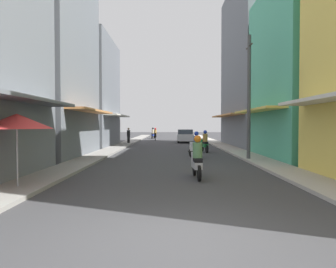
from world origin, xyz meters
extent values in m
plane|color=#38383A|center=(0.00, 22.16, 0.00)|extent=(115.08, 115.08, 0.00)
cube|color=gray|center=(-4.63, 22.16, 0.06)|extent=(1.52, 60.31, 0.12)
cube|color=#ADA89E|center=(4.63, 22.16, 0.06)|extent=(1.52, 60.31, 0.12)
cube|color=slate|center=(-4.89, 4.09, 2.80)|extent=(1.10, 9.15, 0.12)
cube|color=slate|center=(-8.39, 14.03, 7.53)|extent=(6.00, 8.28, 15.06)
cube|color=#D88C4C|center=(-4.89, 14.03, 2.80)|extent=(1.10, 7.45, 0.12)
cube|color=slate|center=(-8.39, 23.47, 4.84)|extent=(6.00, 8.81, 9.68)
cube|color=silver|center=(-4.89, 23.47, 2.80)|extent=(1.10, 7.93, 0.12)
cube|color=#4CB28C|center=(8.39, 13.17, 4.99)|extent=(6.00, 8.05, 9.97)
cube|color=#EFD159|center=(4.89, 13.17, 2.80)|extent=(1.10, 7.24, 0.12)
cube|color=slate|center=(8.39, 23.44, 7.30)|extent=(6.00, 11.80, 14.61)
cube|color=#D88C4C|center=(4.89, 23.44, 2.80)|extent=(1.10, 10.62, 0.12)
cylinder|color=black|center=(2.19, 17.84, 0.28)|extent=(0.17, 0.57, 0.56)
cylinder|color=black|center=(2.39, 16.60, 0.28)|extent=(0.17, 0.57, 0.56)
cube|color=#197233|center=(2.30, 17.17, 0.50)|extent=(0.44, 1.03, 0.24)
cube|color=black|center=(2.33, 16.97, 0.70)|extent=(0.37, 0.60, 0.14)
cylinder|color=#197233|center=(2.21, 17.71, 0.70)|extent=(0.28, 0.28, 0.45)
cylinder|color=black|center=(2.21, 17.71, 0.95)|extent=(0.55, 0.12, 0.03)
cylinder|color=#BF8C3F|center=(2.32, 17.02, 1.05)|extent=(0.34, 0.34, 0.55)
sphere|color=#1E38B7|center=(2.32, 17.02, 1.45)|extent=(0.26, 0.26, 0.26)
cylinder|color=black|center=(-2.42, 39.66, 0.28)|extent=(0.18, 0.57, 0.56)
cylinder|color=black|center=(-2.65, 38.43, 0.28)|extent=(0.18, 0.57, 0.56)
cube|color=#1E38B7|center=(-2.54, 39.00, 0.50)|extent=(0.46, 1.03, 0.24)
cube|color=black|center=(-2.58, 38.80, 0.70)|extent=(0.38, 0.60, 0.14)
cylinder|color=#1E38B7|center=(-2.44, 39.54, 0.70)|extent=(0.28, 0.28, 0.45)
cylinder|color=black|center=(-2.44, 39.54, 0.95)|extent=(0.55, 0.13, 0.03)
cylinder|color=beige|center=(-2.57, 38.85, 1.05)|extent=(0.34, 0.34, 0.55)
sphere|color=black|center=(-2.57, 38.85, 1.45)|extent=(0.26, 0.26, 0.26)
cylinder|color=black|center=(1.12, 13.85, 0.28)|extent=(0.25, 0.56, 0.56)
cylinder|color=black|center=(1.52, 12.66, 0.28)|extent=(0.25, 0.56, 0.56)
cube|color=silver|center=(1.34, 13.21, 0.50)|extent=(0.59, 1.04, 0.24)
cube|color=black|center=(1.40, 13.02, 0.70)|extent=(0.44, 0.62, 0.14)
cylinder|color=silver|center=(1.16, 13.73, 0.70)|extent=(0.28, 0.28, 0.45)
cylinder|color=black|center=(1.16, 13.73, 0.95)|extent=(0.53, 0.20, 0.03)
cylinder|color=#334C8C|center=(1.39, 13.06, 1.05)|extent=(0.34, 0.34, 0.55)
sphere|color=#1E38B7|center=(1.39, 13.06, 1.45)|extent=(0.26, 0.26, 0.26)
cylinder|color=black|center=(-2.00, 33.86, 0.28)|extent=(0.10, 0.56, 0.56)
cylinder|color=black|center=(-2.06, 35.11, 0.28)|extent=(0.10, 0.56, 0.56)
cube|color=black|center=(-2.03, 34.54, 0.50)|extent=(0.32, 1.01, 0.24)
cube|color=black|center=(-2.04, 34.74, 0.70)|extent=(0.30, 0.57, 0.14)
cylinder|color=black|center=(-2.01, 33.99, 0.70)|extent=(0.28, 0.28, 0.45)
cylinder|color=black|center=(-2.01, 33.99, 0.95)|extent=(0.55, 0.05, 0.03)
cylinder|color=#BF8C3F|center=(-2.04, 34.69, 1.05)|extent=(0.34, 0.34, 0.55)
sphere|color=red|center=(-2.04, 34.69, 1.45)|extent=(0.26, 0.26, 0.26)
cylinder|color=black|center=(0.79, 6.87, 0.28)|extent=(0.11, 0.56, 0.56)
cylinder|color=black|center=(0.87, 5.62, 0.28)|extent=(0.11, 0.56, 0.56)
cube|color=#B2B2B7|center=(0.83, 6.19, 0.50)|extent=(0.34, 1.01, 0.24)
cube|color=black|center=(0.85, 5.99, 0.70)|extent=(0.31, 0.58, 0.14)
cylinder|color=#B2B2B7|center=(0.80, 6.74, 0.70)|extent=(0.28, 0.28, 0.45)
cylinder|color=black|center=(0.80, 6.74, 0.95)|extent=(0.55, 0.06, 0.03)
cylinder|color=#598C59|center=(0.84, 6.04, 1.05)|extent=(0.34, 0.34, 0.55)
sphere|color=orange|center=(0.84, 6.04, 1.45)|extent=(0.26, 0.26, 0.26)
cube|color=silver|center=(1.51, 29.84, 0.60)|extent=(1.87, 4.15, 0.70)
cube|color=#333D47|center=(1.51, 29.69, 1.15)|extent=(1.66, 2.14, 0.60)
cylinder|color=black|center=(0.80, 31.11, 0.32)|extent=(0.20, 0.64, 0.64)
cylinder|color=black|center=(2.30, 31.07, 0.32)|extent=(0.20, 0.64, 0.64)
cylinder|color=black|center=(0.73, 28.61, 0.32)|extent=(0.20, 0.64, 0.64)
cylinder|color=black|center=(2.23, 28.57, 0.32)|extent=(0.20, 0.64, 0.64)
cylinder|color=#262628|center=(-4.40, 26.97, 0.38)|extent=(0.28, 0.28, 0.76)
cylinder|color=#262628|center=(-4.40, 26.97, 1.08)|extent=(0.34, 0.34, 0.64)
sphere|color=tan|center=(-4.40, 26.97, 1.54)|extent=(0.22, 0.22, 0.22)
cylinder|color=#99999E|center=(-4.69, 4.10, 1.06)|extent=(0.05, 0.05, 2.11)
cone|color=#BF3333|center=(-4.69, 4.10, 2.06)|extent=(2.08, 2.08, 0.45)
cylinder|color=#4C4C4F|center=(4.12, 11.94, 3.39)|extent=(0.20, 0.20, 6.79)
cylinder|color=#3F382D|center=(4.12, 11.94, 6.19)|extent=(0.08, 1.20, 0.08)
camera|label=1|loc=(-0.13, -5.28, 1.96)|focal=33.92mm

